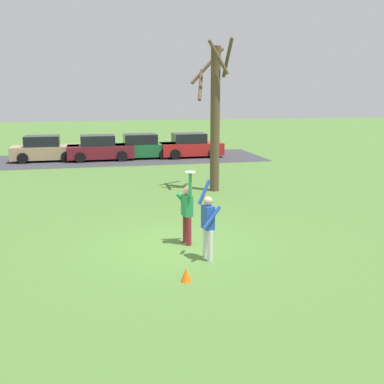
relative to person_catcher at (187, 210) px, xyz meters
name	(u,v)px	position (x,y,z in m)	size (l,w,h in m)	color
ground_plane	(178,245)	(-0.27, -0.08, -0.98)	(120.00, 120.00, 0.00)	#4C7533
person_catcher	(187,210)	(0.00, 0.00, 0.00)	(0.49, 0.58, 2.08)	maroon
person_defender	(208,223)	(0.26, -1.30, 0.00)	(0.51, 0.60, 2.04)	silver
frisbee_disc	(190,172)	(0.04, -0.22, 1.11)	(0.27, 0.27, 0.02)	white
parked_car_tan	(45,149)	(-5.45, 17.47, -0.25)	(4.13, 2.09, 1.59)	tan
parked_car_maroon	(100,149)	(-2.07, 17.10, -0.25)	(4.13, 2.09, 1.59)	maroon
parked_car_green	(142,147)	(0.64, 17.37, -0.25)	(4.13, 2.09, 1.59)	#1E6633
parked_car_red	(191,146)	(3.87, 17.22, -0.25)	(4.13, 2.09, 1.59)	red
parking_strip	(122,159)	(-0.65, 17.42, -0.98)	(18.36, 6.40, 0.01)	#38383D
bare_tree_tall	(215,114)	(2.62, 6.69, 2.33)	(1.57, 1.53, 6.38)	brown
field_cone_orange	(186,275)	(-0.55, -2.51, -0.82)	(0.26, 0.26, 0.32)	orange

